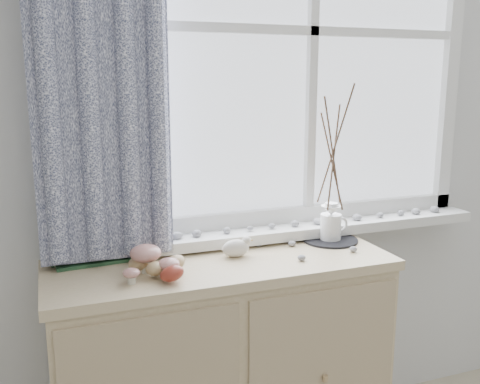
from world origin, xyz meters
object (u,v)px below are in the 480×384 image
(toadstool_cluster, at_px, (149,259))
(botanical_book, at_px, (93,236))
(twig_pitcher, at_px, (333,151))
(sideboard, at_px, (223,372))

(toadstool_cluster, bearing_deg, botanical_book, 135.39)
(twig_pitcher, bearing_deg, toadstool_cluster, -173.05)
(toadstool_cluster, distance_m, twig_pitcher, 0.80)
(sideboard, xyz_separation_m, botanical_book, (-0.42, 0.11, 0.53))
(botanical_book, distance_m, toadstool_cluster, 0.23)
(sideboard, height_order, botanical_book, botanical_book)
(botanical_book, xyz_separation_m, toadstool_cluster, (0.16, -0.16, -0.05))
(botanical_book, bearing_deg, twig_pitcher, -6.68)
(sideboard, bearing_deg, botanical_book, 165.81)
(botanical_book, bearing_deg, toadstool_cluster, -49.27)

